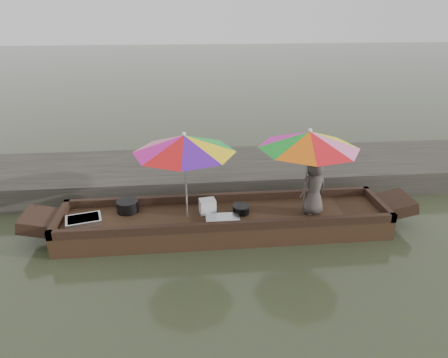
{
  "coord_description": "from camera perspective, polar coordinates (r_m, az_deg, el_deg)",
  "views": [
    {
      "loc": [
        -0.65,
        -6.28,
        3.77
      ],
      "look_at": [
        0.0,
        0.1,
        1.0
      ],
      "focal_mm": 32.0,
      "sensor_mm": 36.0,
      "label": 1
    }
  ],
  "objects": [
    {
      "name": "water",
      "position": [
        7.35,
        0.08,
        -7.49
      ],
      "size": [
        80.0,
        80.0,
        0.0
      ],
      "primitive_type": "plane",
      "color": "#364124",
      "rests_on": "ground"
    },
    {
      "name": "dock",
      "position": [
        9.2,
        -1.32,
        0.87
      ],
      "size": [
        22.0,
        2.2,
        0.5
      ],
      "primitive_type": "cube",
      "color": "#2D2B26",
      "rests_on": "ground"
    },
    {
      "name": "boat_hull",
      "position": [
        7.26,
        0.08,
        -6.3
      ],
      "size": [
        5.83,
        1.2,
        0.35
      ],
      "primitive_type": "cube",
      "color": "#362317",
      "rests_on": "water"
    },
    {
      "name": "cooking_pot",
      "position": [
        7.44,
        -13.6,
        -3.79
      ],
      "size": [
        0.39,
        0.39,
        0.21
      ],
      "primitive_type": "cylinder",
      "color": "black",
      "rests_on": "boat_hull"
    },
    {
      "name": "tray_crayfish",
      "position": [
        7.31,
        -19.43,
        -5.59
      ],
      "size": [
        0.67,
        0.54,
        0.09
      ],
      "primitive_type": "cube",
      "rotation": [
        0.0,
        0.0,
        0.25
      ],
      "color": "silver",
      "rests_on": "boat_hull"
    },
    {
      "name": "tray_scallop",
      "position": [
        6.95,
        -0.17,
        -5.84
      ],
      "size": [
        0.59,
        0.41,
        0.06
      ],
      "primitive_type": "cube",
      "rotation": [
        0.0,
        0.0,
        -0.01
      ],
      "color": "silver",
      "rests_on": "boat_hull"
    },
    {
      "name": "charcoal_grill",
      "position": [
        7.2,
        2.44,
        -4.39
      ],
      "size": [
        0.29,
        0.29,
        0.14
      ],
      "primitive_type": "cylinder",
      "color": "black",
      "rests_on": "boat_hull"
    },
    {
      "name": "supply_bag",
      "position": [
        7.18,
        -2.37,
        -3.9
      ],
      "size": [
        0.31,
        0.26,
        0.26
      ],
      "primitive_type": "cube",
      "rotation": [
        0.0,
        0.0,
        0.16
      ],
      "color": "silver",
      "rests_on": "boat_hull"
    },
    {
      "name": "vendor",
      "position": [
        7.18,
        12.75,
        -1.12
      ],
      "size": [
        0.58,
        0.47,
        1.02
      ],
      "primitive_type": "imported",
      "rotation": [
        0.0,
        0.0,
        3.47
      ],
      "color": "#453D3A",
      "rests_on": "boat_hull"
    },
    {
      "name": "umbrella_bow",
      "position": [
        6.81,
        -5.52,
        0.41
      ],
      "size": [
        1.84,
        1.84,
        1.55
      ],
      "primitive_type": null,
      "rotation": [
        0.0,
        0.0,
        -0.07
      ],
      "color": "green",
      "rests_on": "boat_hull"
    },
    {
      "name": "umbrella_stern",
      "position": [
        7.12,
        11.7,
        1.07
      ],
      "size": [
        1.98,
        1.98,
        1.55
      ],
      "primitive_type": null,
      "rotation": [
        0.0,
        0.0,
        -0.15
      ],
      "color": "#FFF614",
      "rests_on": "boat_hull"
    }
  ]
}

